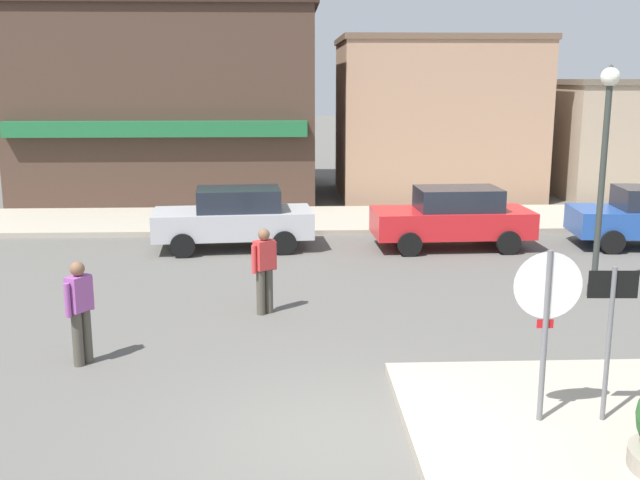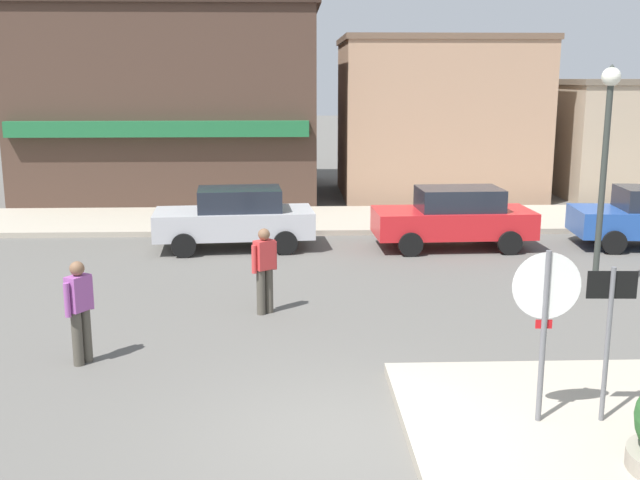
# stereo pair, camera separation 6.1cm
# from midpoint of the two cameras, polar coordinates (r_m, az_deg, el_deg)

# --- Properties ---
(ground_plane) EXTENTS (160.00, 160.00, 0.00)m
(ground_plane) POSITION_cam_midpoint_polar(r_m,az_deg,el_deg) (9.38, 2.39, -14.93)
(ground_plane) COLOR #5B5954
(kerb_far) EXTENTS (80.00, 4.00, 0.15)m
(kerb_far) POSITION_cam_midpoint_polar(r_m,az_deg,el_deg) (22.69, -0.38, 1.55)
(kerb_far) COLOR #A89E8C
(kerb_far) RESTS_ON ground
(stop_sign) EXTENTS (0.82, 0.08, 2.30)m
(stop_sign) POSITION_cam_midpoint_polar(r_m,az_deg,el_deg) (9.40, 16.92, -5.43)
(stop_sign) COLOR slate
(stop_sign) RESTS_ON ground
(one_way_sign) EXTENTS (0.60, 0.07, 2.10)m
(one_way_sign) POSITION_cam_midpoint_polar(r_m,az_deg,el_deg) (9.71, 21.30, -6.33)
(one_way_sign) COLOR slate
(one_way_sign) RESTS_ON ground
(lamp_post) EXTENTS (0.36, 0.36, 4.54)m
(lamp_post) POSITION_cam_midpoint_polar(r_m,az_deg,el_deg) (15.50, 21.03, 6.53)
(lamp_post) COLOR #333833
(lamp_post) RESTS_ON ground
(parked_car_nearest) EXTENTS (4.13, 2.13, 1.56)m
(parked_car_nearest) POSITION_cam_midpoint_polar(r_m,az_deg,el_deg) (19.17, -6.36, 1.72)
(parked_car_nearest) COLOR #B7B7BC
(parked_car_nearest) RESTS_ON ground
(parked_car_second) EXTENTS (4.06, 1.99, 1.56)m
(parked_car_second) POSITION_cam_midpoint_polar(r_m,az_deg,el_deg) (19.43, 10.27, 1.74)
(parked_car_second) COLOR red
(parked_car_second) RESTS_ON ground
(pedestrian_crossing_near) EXTENTS (0.49, 0.41, 1.61)m
(pedestrian_crossing_near) POSITION_cam_midpoint_polar(r_m,az_deg,el_deg) (13.78, -4.12, -2.15)
(pedestrian_crossing_near) COLOR #4C473D
(pedestrian_crossing_near) RESTS_ON ground
(pedestrian_crossing_far) EXTENTS (0.37, 0.52, 1.61)m
(pedestrian_crossing_far) POSITION_cam_midpoint_polar(r_m,az_deg,el_deg) (11.90, -17.69, -5.04)
(pedestrian_crossing_far) COLOR #4C473D
(pedestrian_crossing_far) RESTS_ON ground
(building_corner_shop) EXTENTS (10.41, 8.97, 6.82)m
(building_corner_shop) POSITION_cam_midpoint_polar(r_m,az_deg,el_deg) (28.84, -10.74, 10.30)
(building_corner_shop) COLOR #473328
(building_corner_shop) RESTS_ON ground
(building_storefront_left_near) EXTENTS (7.15, 5.56, 5.73)m
(building_storefront_left_near) POSITION_cam_midpoint_polar(r_m,az_deg,el_deg) (28.32, 8.97, 9.23)
(building_storefront_left_near) COLOR tan
(building_storefront_left_near) RESTS_ON ground
(building_storefront_left_mid) EXTENTS (7.47, 7.76, 4.25)m
(building_storefront_left_mid) POSITION_cam_midpoint_polar(r_m,az_deg,el_deg) (31.85, 23.13, 7.39)
(building_storefront_left_mid) COLOR tan
(building_storefront_left_mid) RESTS_ON ground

